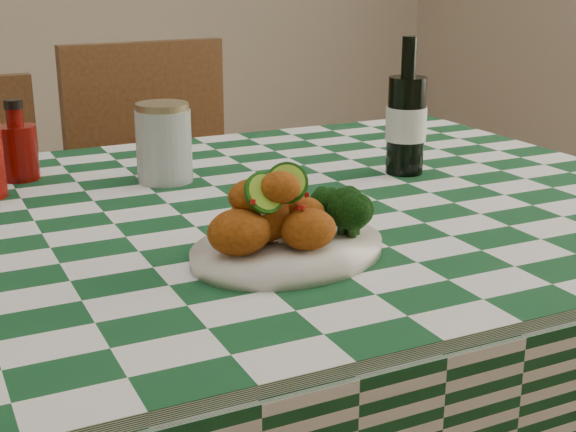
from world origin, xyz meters
name	(u,v)px	position (x,y,z in m)	size (l,w,h in m)	color
plate	(288,250)	(0.07, -0.23, 0.80)	(0.27, 0.21, 0.02)	silver
fried_chicken_pile	(276,209)	(0.05, -0.23, 0.85)	(0.15, 0.11, 0.10)	#A04B0F
broccoli_side	(338,211)	(0.15, -0.22, 0.83)	(0.08, 0.08, 0.06)	black
ketchup_bottle	(17,140)	(-0.19, 0.32, 0.86)	(0.07, 0.07, 0.14)	#6B0905
mason_jar	(164,143)	(0.04, 0.20, 0.85)	(0.09, 0.09, 0.14)	#B2BCBA
beer_bottle	(407,106)	(0.44, 0.06, 0.91)	(0.07, 0.07, 0.24)	black
wooden_chair_right	(177,238)	(0.23, 0.75, 0.48)	(0.44, 0.46, 0.95)	#472814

